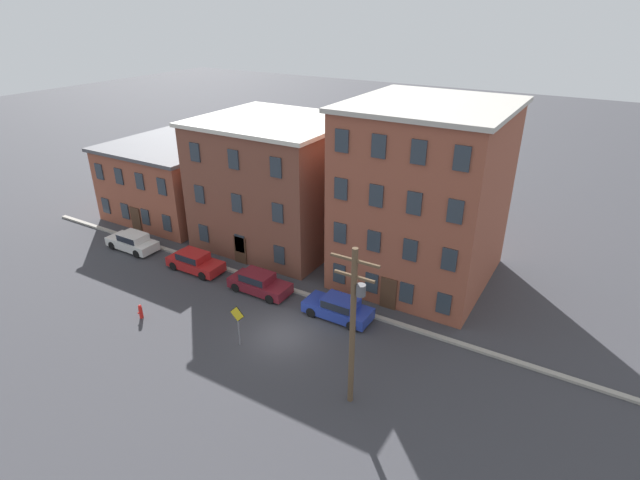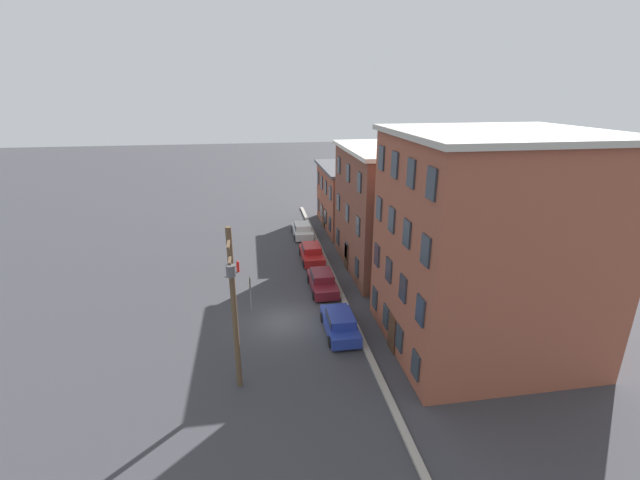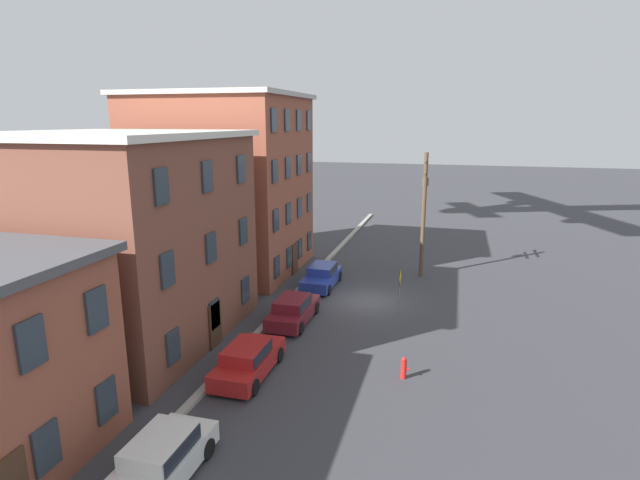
{
  "view_description": "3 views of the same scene",
  "coord_description": "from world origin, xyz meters",
  "px_view_note": "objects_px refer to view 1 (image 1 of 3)",
  "views": [
    {
      "loc": [
        14.58,
        -20.06,
        18.16
      ],
      "look_at": [
        0.5,
        3.5,
        5.04
      ],
      "focal_mm": 28.0,
      "sensor_mm": 36.0,
      "label": 1
    },
    {
      "loc": [
        24.78,
        -1.57,
        14.43
      ],
      "look_at": [
        -0.09,
        2.42,
        5.53
      ],
      "focal_mm": 24.0,
      "sensor_mm": 36.0,
      "label": 2
    },
    {
      "loc": [
        -28.18,
        -4.8,
        10.61
      ],
      "look_at": [
        1.89,
        3.45,
        3.14
      ],
      "focal_mm": 28.0,
      "sensor_mm": 36.0,
      "label": 3
    }
  ],
  "objects_px": {
    "car_maroon": "(259,282)",
    "utility_pole": "(354,321)",
    "car_white": "(133,241)",
    "car_blue": "(339,307)",
    "caution_sign": "(238,319)",
    "car_red": "(195,261)",
    "fire_hydrant": "(141,311)"
  },
  "relations": [
    {
      "from": "utility_pole",
      "to": "fire_hydrant",
      "type": "relative_size",
      "value": 8.93
    },
    {
      "from": "car_maroon",
      "to": "caution_sign",
      "type": "height_order",
      "value": "caution_sign"
    },
    {
      "from": "caution_sign",
      "to": "fire_hydrant",
      "type": "bearing_deg",
      "value": -171.73
    },
    {
      "from": "car_white",
      "to": "utility_pole",
      "type": "distance_m",
      "value": 24.16
    },
    {
      "from": "car_red",
      "to": "utility_pole",
      "type": "xyz_separation_m",
      "value": [
        16.33,
        -6.07,
        4.08
      ]
    },
    {
      "from": "car_white",
      "to": "car_blue",
      "type": "distance_m",
      "value": 18.95
    },
    {
      "from": "caution_sign",
      "to": "fire_hydrant",
      "type": "distance_m",
      "value": 7.33
    },
    {
      "from": "caution_sign",
      "to": "fire_hydrant",
      "type": "height_order",
      "value": "caution_sign"
    },
    {
      "from": "car_red",
      "to": "caution_sign",
      "type": "relative_size",
      "value": 1.65
    },
    {
      "from": "car_red",
      "to": "utility_pole",
      "type": "relative_size",
      "value": 0.51
    },
    {
      "from": "caution_sign",
      "to": "car_red",
      "type": "bearing_deg",
      "value": 147.94
    },
    {
      "from": "car_blue",
      "to": "utility_pole",
      "type": "height_order",
      "value": "utility_pole"
    },
    {
      "from": "utility_pole",
      "to": "car_red",
      "type": "bearing_deg",
      "value": 159.61
    },
    {
      "from": "car_white",
      "to": "car_red",
      "type": "distance_m",
      "value": 6.72
    },
    {
      "from": "car_white",
      "to": "car_blue",
      "type": "relative_size",
      "value": 1.0
    },
    {
      "from": "car_white",
      "to": "utility_pole",
      "type": "bearing_deg",
      "value": -14.66
    },
    {
      "from": "car_blue",
      "to": "caution_sign",
      "type": "relative_size",
      "value": 1.65
    },
    {
      "from": "car_white",
      "to": "utility_pole",
      "type": "height_order",
      "value": "utility_pole"
    },
    {
      "from": "car_blue",
      "to": "caution_sign",
      "type": "xyz_separation_m",
      "value": [
        -3.61,
        -5.45,
        1.05
      ]
    },
    {
      "from": "car_white",
      "to": "car_blue",
      "type": "bearing_deg",
      "value": 0.25
    },
    {
      "from": "car_maroon",
      "to": "fire_hydrant",
      "type": "height_order",
      "value": "car_maroon"
    },
    {
      "from": "car_blue",
      "to": "car_white",
      "type": "bearing_deg",
      "value": -179.75
    },
    {
      "from": "car_blue",
      "to": "caution_sign",
      "type": "height_order",
      "value": "caution_sign"
    },
    {
      "from": "utility_pole",
      "to": "caution_sign",
      "type": "bearing_deg",
      "value": 175.08
    },
    {
      "from": "fire_hydrant",
      "to": "car_maroon",
      "type": "bearing_deg",
      "value": 54.91
    },
    {
      "from": "car_maroon",
      "to": "utility_pole",
      "type": "distance_m",
      "value": 12.64
    },
    {
      "from": "caution_sign",
      "to": "utility_pole",
      "type": "relative_size",
      "value": 0.31
    },
    {
      "from": "car_maroon",
      "to": "caution_sign",
      "type": "distance_m",
      "value": 6.07
    },
    {
      "from": "car_maroon",
      "to": "utility_pole",
      "type": "height_order",
      "value": "utility_pole"
    },
    {
      "from": "car_white",
      "to": "fire_hydrant",
      "type": "relative_size",
      "value": 4.58
    },
    {
      "from": "caution_sign",
      "to": "utility_pole",
      "type": "bearing_deg",
      "value": -4.92
    },
    {
      "from": "caution_sign",
      "to": "utility_pole",
      "type": "height_order",
      "value": "utility_pole"
    }
  ]
}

